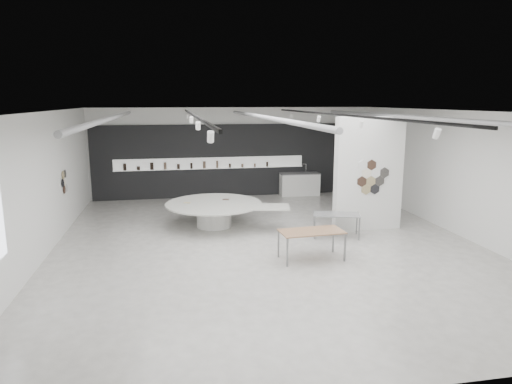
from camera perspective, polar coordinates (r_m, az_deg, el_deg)
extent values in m
cube|color=beige|center=(13.30, 1.37, -6.56)|extent=(12.00, 14.00, 0.01)
cube|color=silver|center=(12.66, 1.45, 10.08)|extent=(12.00, 14.00, 0.01)
cube|color=white|center=(19.68, -2.84, 4.99)|extent=(12.00, 0.01, 3.80)
cube|color=white|center=(6.37, 14.75, -9.16)|extent=(12.00, 0.01, 3.80)
cube|color=white|center=(15.25, 24.07, 2.13)|extent=(0.01, 14.00, 3.80)
cube|color=white|center=(13.01, -25.43, 0.57)|extent=(0.01, 14.00, 3.80)
cylinder|color=#939396|center=(12.98, -17.72, 8.77)|extent=(0.12, 12.00, 0.12)
cylinder|color=#939396|center=(13.15, 0.99, 9.33)|extent=(0.12, 12.00, 0.12)
cylinder|color=#939396|center=(14.59, 17.58, 9.01)|extent=(0.12, 12.00, 0.12)
cube|color=black|center=(12.40, -7.76, 9.47)|extent=(0.05, 13.00, 0.06)
cylinder|color=white|center=(7.43, -5.70, 6.89)|extent=(0.11, 0.18, 0.21)
cylinder|color=white|center=(10.71, -7.25, 8.23)|extent=(0.11, 0.18, 0.21)
cylinder|color=white|center=(14.00, -8.08, 8.93)|extent=(0.11, 0.18, 0.21)
cylinder|color=white|center=(17.30, -8.60, 9.37)|extent=(0.11, 0.18, 0.21)
cube|color=black|center=(13.22, 10.07, 9.51)|extent=(0.05, 13.00, 0.06)
cylinder|color=white|center=(8.73, 21.66, 6.81)|extent=(0.11, 0.18, 0.21)
cylinder|color=white|center=(11.65, 13.00, 8.28)|extent=(0.11, 0.18, 0.21)
cylinder|color=white|center=(14.74, 7.85, 9.06)|extent=(0.11, 0.18, 0.21)
cylinder|color=white|center=(17.90, 4.49, 9.53)|extent=(0.11, 0.18, 0.21)
cylinder|color=#3F2A1F|center=(15.49, -22.84, 0.29)|extent=(0.03, 0.28, 0.28)
cylinder|color=white|center=(15.74, -22.64, 0.47)|extent=(0.03, 0.28, 0.28)
cylinder|color=white|center=(15.58, -22.80, 1.21)|extent=(0.03, 0.28, 0.28)
cylinder|color=black|center=(15.33, -23.00, 1.04)|extent=(0.03, 0.28, 0.28)
cylinder|color=tan|center=(15.42, -22.97, 1.97)|extent=(0.03, 0.28, 0.28)
cylinder|color=black|center=(15.67, -22.77, 2.12)|extent=(0.03, 0.28, 0.28)
cube|color=black|center=(19.66, -2.81, 3.95)|extent=(11.80, 0.10, 3.10)
cube|color=white|center=(19.49, -5.69, 3.64)|extent=(8.00, 0.06, 0.46)
cube|color=white|center=(19.47, -5.67, 2.96)|extent=(8.00, 0.18, 0.02)
cylinder|color=black|center=(19.47, -16.09, 3.03)|extent=(0.13, 0.13, 0.29)
cylinder|color=black|center=(19.43, -14.49, 2.90)|extent=(0.13, 0.13, 0.15)
cylinder|color=black|center=(19.39, -12.89, 3.17)|extent=(0.14, 0.14, 0.30)
cylinder|color=brown|center=(19.38, -11.29, 3.23)|extent=(0.12, 0.12, 0.29)
cylinder|color=black|center=(19.38, -9.68, 3.16)|extent=(0.12, 0.12, 0.21)
cylinder|color=black|center=(19.39, -8.07, 3.27)|extent=(0.10, 0.10, 0.25)
cylinder|color=brown|center=(19.42, -6.47, 3.40)|extent=(0.12, 0.12, 0.30)
cylinder|color=brown|center=(19.47, -4.88, 3.47)|extent=(0.10, 0.10, 0.31)
cylinder|color=black|center=(19.54, -3.29, 3.31)|extent=(0.09, 0.09, 0.17)
cylinder|color=brown|center=(19.61, -1.71, 3.34)|extent=(0.10, 0.10, 0.16)
cylinder|color=brown|center=(19.70, -0.15, 3.38)|extent=(0.09, 0.09, 0.15)
cylinder|color=black|center=(19.80, 1.40, 3.49)|extent=(0.09, 0.09, 0.21)
cube|color=white|center=(14.89, 13.89, 2.20)|extent=(2.20, 0.35, 3.60)
cylinder|color=tan|center=(14.76, 14.15, 1.32)|extent=(0.34, 0.03, 0.34)
cylinder|color=black|center=(14.88, 15.19, 1.35)|extent=(0.34, 0.03, 0.34)
cylinder|color=#3F2A1F|center=(14.64, 13.09, 1.28)|extent=(0.34, 0.03, 0.34)
cylinder|color=white|center=(14.78, 14.72, 2.32)|extent=(0.34, 0.03, 0.34)
cylinder|color=white|center=(14.65, 13.67, 2.29)|extent=(0.34, 0.03, 0.34)
cylinder|color=black|center=(14.87, 14.62, 0.35)|extent=(0.34, 0.03, 0.34)
cylinder|color=tan|center=(14.74, 13.58, 0.31)|extent=(0.34, 0.03, 0.34)
cylinder|color=black|center=(14.91, 15.76, 2.34)|extent=(0.34, 0.03, 0.34)
cylinder|color=#3F2A1F|center=(14.68, 14.25, 3.30)|extent=(0.34, 0.03, 0.34)
cylinder|color=white|center=(14.56, 13.18, 3.29)|extent=(0.34, 0.03, 0.34)
cylinder|color=white|center=(15.09, -5.27, -2.94)|extent=(1.35, 1.35, 0.74)
cylinder|color=beige|center=(14.99, -5.30, -1.46)|extent=(3.73, 3.73, 0.05)
cube|color=beige|center=(14.47, 1.42, -1.87)|extent=(1.55, 1.14, 0.05)
cube|color=tan|center=(15.11, -8.60, -1.32)|extent=(0.25, 0.20, 0.01)
cube|color=#3F2A1F|center=(15.46, -3.80, -0.92)|extent=(0.25, 0.20, 0.01)
cube|color=#8D6649|center=(11.96, 6.97, -4.91)|extent=(1.70, 0.93, 0.03)
cube|color=slate|center=(11.49, 3.94, -7.56)|extent=(0.04, 0.04, 0.74)
cube|color=slate|center=(12.15, 2.83, -6.47)|extent=(0.04, 0.04, 0.74)
cube|color=slate|center=(12.05, 11.05, -6.83)|extent=(0.04, 0.04, 0.74)
cube|color=slate|center=(12.69, 9.61, -5.84)|extent=(0.04, 0.04, 0.74)
cube|color=gray|center=(14.04, 10.03, -2.76)|extent=(1.53, 1.06, 0.03)
cube|color=slate|center=(13.80, 7.35, -4.47)|extent=(0.05, 0.05, 0.69)
cube|color=slate|center=(14.40, 7.28, -3.80)|extent=(0.05, 0.05, 0.69)
cube|color=slate|center=(13.91, 12.77, -4.54)|extent=(0.05, 0.05, 0.69)
cube|color=slate|center=(14.50, 12.48, -3.88)|extent=(0.05, 0.05, 0.69)
cube|color=white|center=(20.03, 5.47, 0.94)|extent=(1.70, 0.67, 0.95)
cube|color=gray|center=(19.95, 5.50, 2.32)|extent=(1.74, 0.71, 0.03)
cylinder|color=silver|center=(20.15, 6.26, 2.99)|extent=(0.03, 0.03, 0.38)
cylinder|color=silver|center=(20.10, 6.04, 3.49)|extent=(0.17, 0.03, 0.03)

